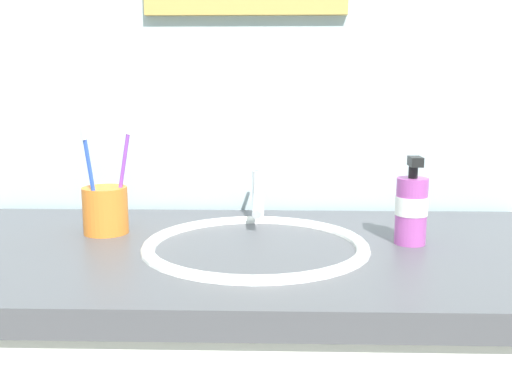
{
  "coord_description": "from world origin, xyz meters",
  "views": [
    {
      "loc": [
        0.06,
        -0.95,
        1.11
      ],
      "look_at": [
        0.03,
        0.02,
        0.92
      ],
      "focal_mm": 40.53,
      "sensor_mm": 36.0,
      "label": 1
    }
  ],
  "objects_px": {
    "toothbrush_purple": "(123,170)",
    "soap_dispenser": "(411,208)",
    "faucet": "(258,196)",
    "toothbrush_blue": "(91,174)",
    "toothbrush_cup": "(105,210)"
  },
  "relations": [
    {
      "from": "toothbrush_purple",
      "to": "soap_dispenser",
      "type": "xyz_separation_m",
      "value": [
        0.51,
        -0.06,
        -0.06
      ]
    },
    {
      "from": "toothbrush_purple",
      "to": "faucet",
      "type": "bearing_deg",
      "value": 20.17
    },
    {
      "from": "toothbrush_purple",
      "to": "soap_dispenser",
      "type": "bearing_deg",
      "value": -6.65
    },
    {
      "from": "toothbrush_blue",
      "to": "toothbrush_purple",
      "type": "height_order",
      "value": "toothbrush_purple"
    },
    {
      "from": "toothbrush_purple",
      "to": "soap_dispenser",
      "type": "distance_m",
      "value": 0.52
    },
    {
      "from": "toothbrush_cup",
      "to": "soap_dispenser",
      "type": "height_order",
      "value": "soap_dispenser"
    },
    {
      "from": "toothbrush_purple",
      "to": "soap_dispenser",
      "type": "relative_size",
      "value": 1.32
    },
    {
      "from": "soap_dispenser",
      "to": "faucet",
      "type": "bearing_deg",
      "value": 150.76
    },
    {
      "from": "toothbrush_cup",
      "to": "toothbrush_blue",
      "type": "relative_size",
      "value": 0.44
    },
    {
      "from": "toothbrush_purple",
      "to": "toothbrush_blue",
      "type": "bearing_deg",
      "value": -140.85
    },
    {
      "from": "faucet",
      "to": "toothbrush_blue",
      "type": "distance_m",
      "value": 0.33
    },
    {
      "from": "faucet",
      "to": "soap_dispenser",
      "type": "xyz_separation_m",
      "value": [
        0.27,
        -0.15,
        0.01
      ]
    },
    {
      "from": "toothbrush_cup",
      "to": "toothbrush_purple",
      "type": "height_order",
      "value": "toothbrush_purple"
    },
    {
      "from": "toothbrush_blue",
      "to": "toothbrush_purple",
      "type": "relative_size",
      "value": 0.98
    },
    {
      "from": "faucet",
      "to": "toothbrush_blue",
      "type": "height_order",
      "value": "toothbrush_blue"
    }
  ]
}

